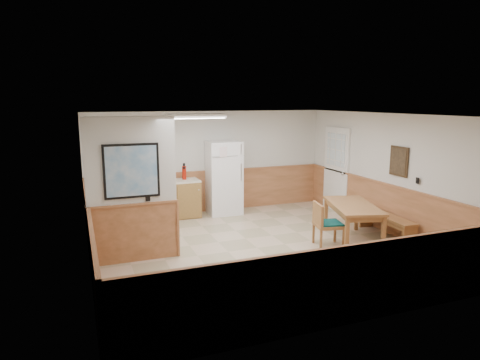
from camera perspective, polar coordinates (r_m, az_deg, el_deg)
name	(u,v)px	position (r m, az deg, el deg)	size (l,w,h in m)	color
ground	(257,248)	(8.23, 2.31, -9.03)	(6.00, 6.00, 0.00)	#C3A98C
ceiling	(258,115)	(7.75, 2.45, 8.65)	(6.00, 6.00, 0.02)	white
back_wall	(210,162)	(10.67, -4.04, 2.44)	(6.00, 0.02, 2.50)	silver
right_wall	(389,173)	(9.48, 19.26, 0.83)	(0.02, 6.00, 2.50)	silver
left_wall	(85,196)	(7.27, -19.91, -2.06)	(0.02, 6.00, 2.50)	silver
wainscot_back	(210,191)	(10.79, -3.96, -1.52)	(6.00, 0.04, 1.00)	#C27A4D
wainscot_right	(386,208)	(9.61, 18.90, -3.59)	(0.04, 6.00, 1.00)	#C27A4D
wainscot_left	(90,241)	(7.46, -19.39, -7.68)	(0.04, 6.00, 1.00)	#C27A4D
partition_wall	(132,191)	(7.51, -14.21, -1.49)	(1.50, 0.20, 2.50)	silver
kitchen_counter	(165,199)	(10.23, -9.94, -2.56)	(2.20, 0.61, 1.00)	olive
exterior_door	(336,169)	(10.98, 12.68, 1.39)	(0.07, 1.02, 2.15)	white
kitchen_window	(123,154)	(10.20, -15.39, 3.40)	(0.80, 0.04, 1.00)	white
wall_painting	(399,161)	(9.19, 20.42, 2.36)	(0.04, 0.50, 0.60)	#362715
fluorescent_fixture	(196,116)	(8.72, -5.90, 8.47)	(1.20, 0.30, 0.09)	white
refrigerator	(224,178)	(10.46, -2.18, 0.31)	(0.82, 0.74, 1.79)	white
dining_table	(353,209)	(8.70, 14.82, -3.79)	(1.23, 1.75, 0.75)	#A76A3D
dining_bench	(387,220)	(9.30, 18.95, -5.08)	(0.42, 1.54, 0.45)	#A76A3D
dining_chair	(324,221)	(8.31, 11.13, -5.45)	(0.78, 0.61, 0.85)	#A76A3D
fire_extinguisher	(184,172)	(10.24, -7.45, 1.02)	(0.11, 0.11, 0.39)	#AD1709
soap_bottle	(120,179)	(9.94, -15.66, 0.14)	(0.08, 0.08, 0.25)	#167C37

